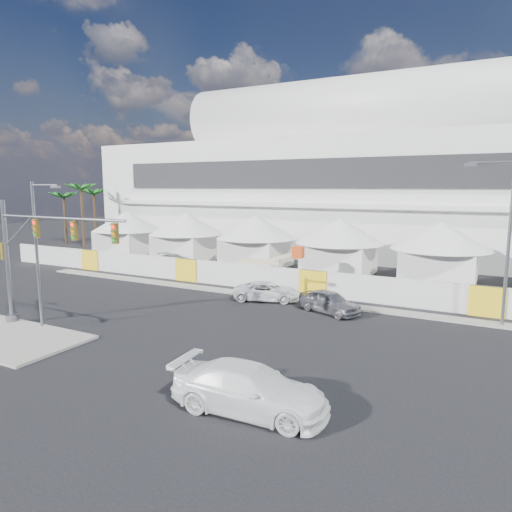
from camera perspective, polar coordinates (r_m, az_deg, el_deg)
The scene contains 14 objects.
ground at distance 26.97m, azimuth -16.78°, elevation -9.82°, with size 160.00×160.00×0.00m, color black.
median_island at distance 29.70m, azimuth -29.33°, elevation -8.72°, with size 10.00×5.00×0.15m, color gray.
stadium at distance 60.27m, azimuth 19.12°, elevation 9.24°, with size 80.00×24.80×21.98m.
tent_row at distance 45.89m, azimuth 5.04°, elevation 2.11°, with size 53.40×8.40×5.40m.
hoarding_fence at distance 35.50m, azimuth 7.18°, elevation -3.38°, with size 70.00×0.25×2.00m, color silver.
palm_cluster at distance 70.23m, azimuth -19.60°, elevation 6.98°, with size 10.60×10.60×8.55m.
sedan_silver at distance 31.00m, azimuth 9.15°, elevation -5.65°, with size 4.49×1.81×1.53m, color #99989D.
pickup_curb at distance 33.93m, azimuth 1.39°, elevation -4.43°, with size 4.94×2.28×1.37m, color white.
pickup_near at distance 17.79m, azimuth -0.78°, elevation -16.28°, with size 6.07×2.47×1.76m, color white.
lot_car_c at distance 48.63m, azimuth -10.17°, elevation -0.58°, with size 4.56×1.86×1.32m, color #B0AFB4.
traffic_mast at distance 29.70m, azimuth -26.46°, elevation -0.13°, with size 10.07×0.73×7.46m.
streetlight_median at distance 29.21m, azimuth -25.52°, elevation 1.25°, with size 2.35×0.24×8.51m.
streetlight_curb at distance 30.61m, azimuth 28.71°, elevation 2.78°, with size 2.96×0.67×10.01m.
boom_lift at distance 39.82m, azimuth -0.19°, elevation -2.10°, with size 6.84×1.82×3.44m.
Camera 1 is at (18.24, -17.99, 8.40)m, focal length 32.00 mm.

